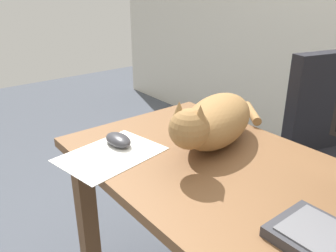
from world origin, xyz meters
name	(u,v)px	position (x,y,z in m)	size (l,w,h in m)	color
desk	(283,240)	(0.00, 0.00, 0.60)	(1.40, 0.60, 0.71)	brown
cat	(215,121)	(-0.34, 0.09, 0.79)	(0.31, 0.58, 0.20)	olive
computer_mouse	(118,140)	(-0.52, -0.16, 0.73)	(0.11, 0.06, 0.04)	#333338
paper_sheet	(111,154)	(-0.48, -0.21, 0.71)	(0.21, 0.30, 0.00)	white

